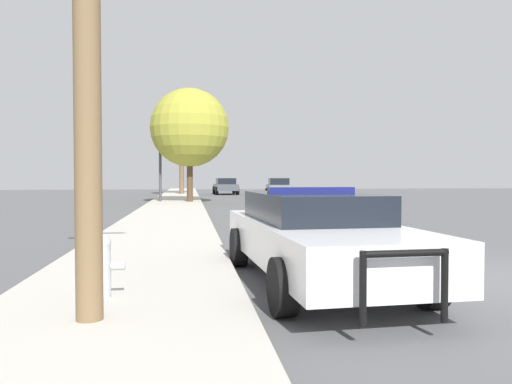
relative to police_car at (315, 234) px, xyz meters
The scene contains 9 objects.
ground_plane 2.56m from the police_car, ahead, with size 110.00×110.00×0.00m, color #565659.
sidewalk_left 2.73m from the police_car, behind, with size 3.00×110.00×0.13m.
police_car is the anchor object (origin of this frame).
fire_hydrant 3.10m from the police_car, 159.92° to the right, with size 0.56×0.24×0.77m.
traffic_light 22.80m from the police_car, 96.11° to the left, with size 3.08×0.35×5.61m.
car_background_oncoming 30.40m from the police_car, 80.78° to the left, with size 2.13×4.03×1.46m.
car_background_distant 36.76m from the police_car, 87.94° to the left, with size 2.17×4.05×1.44m.
tree_sidewalk_mid 22.34m from the police_car, 94.74° to the left, with size 4.53×4.53×6.55m.
tree_sidewalk_far 35.82m from the police_car, 94.03° to the left, with size 4.03×4.03×7.29m.
Camera 1 is at (-4.30, -7.20, 1.58)m, focal length 35.00 mm.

